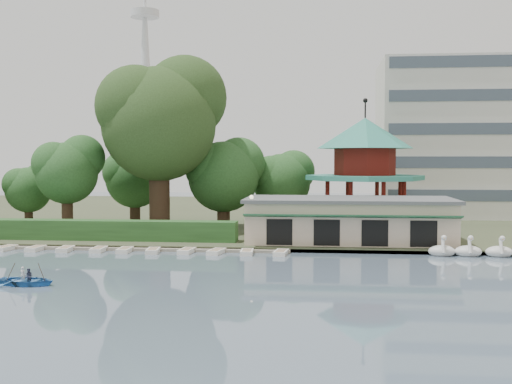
# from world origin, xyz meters

# --- Properties ---
(ground_plane) EXTENTS (220.00, 220.00, 0.00)m
(ground_plane) POSITION_xyz_m (0.00, 0.00, 0.00)
(ground_plane) COLOR slate
(ground_plane) RESTS_ON ground
(shore) EXTENTS (220.00, 70.00, 0.40)m
(shore) POSITION_xyz_m (0.00, 52.00, 0.20)
(shore) COLOR #424930
(shore) RESTS_ON ground
(embankment) EXTENTS (220.00, 0.60, 0.30)m
(embankment) POSITION_xyz_m (0.00, 17.30, 0.15)
(embankment) COLOR gray
(embankment) RESTS_ON ground
(dock) EXTENTS (34.00, 1.60, 0.24)m
(dock) POSITION_xyz_m (-12.00, 17.20, 0.12)
(dock) COLOR gray
(dock) RESTS_ON ground
(boathouse) EXTENTS (18.60, 9.39, 3.90)m
(boathouse) POSITION_xyz_m (10.00, 21.97, 2.37)
(boathouse) COLOR beige
(boathouse) RESTS_ON shore
(pavilion) EXTENTS (12.40, 12.40, 13.50)m
(pavilion) POSITION_xyz_m (12.00, 32.00, 7.48)
(pavilion) COLOR beige
(pavilion) RESTS_ON shore
(broadcast_tower) EXTENTS (8.00, 8.00, 96.00)m
(broadcast_tower) POSITION_xyz_m (-42.00, 140.00, 33.98)
(broadcast_tower) COLOR silver
(broadcast_tower) RESTS_ON ground
(hedge) EXTENTS (30.00, 2.00, 1.80)m
(hedge) POSITION_xyz_m (-15.00, 20.50, 1.30)
(hedge) COLOR #2B5827
(hedge) RESTS_ON shore
(lamp_post) EXTENTS (0.36, 0.36, 4.28)m
(lamp_post) POSITION_xyz_m (1.50, 19.00, 3.34)
(lamp_post) COLOR black
(lamp_post) RESTS_ON shore
(big_tree) EXTENTS (12.82, 11.95, 18.15)m
(big_tree) POSITION_xyz_m (-8.84, 28.19, 12.26)
(big_tree) COLOR #3A281C
(big_tree) RESTS_ON shore
(small_trees) EXTENTS (39.41, 16.64, 9.86)m
(small_trees) POSITION_xyz_m (-10.49, 32.07, 6.07)
(small_trees) COLOR #3A281C
(small_trees) RESTS_ON shore
(moored_rowboats) EXTENTS (32.77, 2.67, 0.36)m
(moored_rowboats) POSITION_xyz_m (-11.45, 15.83, 0.18)
(moored_rowboats) COLOR white
(moored_rowboats) RESTS_ON ground
(rowboat_with_passengers) EXTENTS (5.44, 4.12, 2.01)m
(rowboat_with_passengers) POSITION_xyz_m (-10.64, 1.62, 0.53)
(rowboat_with_passengers) COLOR #3977B6
(rowboat_with_passengers) RESTS_ON ground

